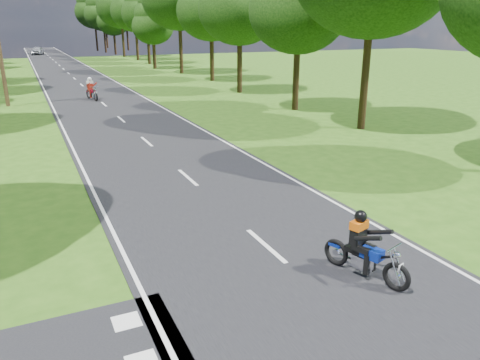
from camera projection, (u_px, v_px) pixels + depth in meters
name	position (u px, v px, depth m)	size (l,w,h in m)	color
ground	(310.00, 285.00, 9.88)	(160.00, 160.00, 0.00)	#284E12
main_road	(68.00, 73.00, 52.96)	(7.00, 140.00, 0.02)	black
road_markings	(69.00, 75.00, 51.29)	(7.40, 140.00, 0.01)	silver
treeline	(65.00, 0.00, 59.60)	(40.00, 115.35, 14.78)	black
rider_near_blue	(366.00, 245.00, 9.93)	(0.60, 1.80, 1.50)	#0E289B
rider_far_red	(91.00, 89.00, 33.89)	(0.65, 1.95, 1.63)	#A00C1E
distant_car	(37.00, 50.00, 85.85)	(1.78, 4.42, 1.51)	#A5A8AC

